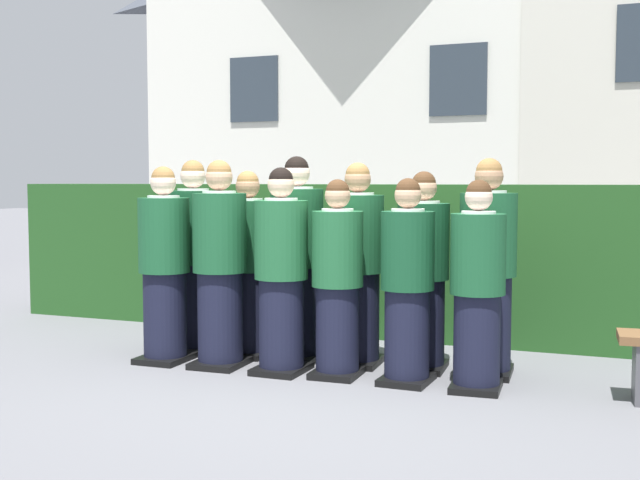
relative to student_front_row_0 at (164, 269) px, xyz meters
The scene contains 15 objects.
ground_plane 1.53m from the student_front_row_0, ahead, with size 60.00×60.00×0.00m, color slate.
student_front_row_0 is the anchor object (origin of this frame).
student_front_row_1 0.52m from the student_front_row_0, ahead, with size 0.44×0.50×1.70m.
student_front_row_2 1.08m from the student_front_row_0, ahead, with size 0.42×0.47×1.63m.
student_front_row_3 1.54m from the student_front_row_0, ahead, with size 0.40×0.49×1.54m.
student_front_row_4 2.10m from the student_front_row_0, ahead, with size 0.40×0.45×1.55m.
student_front_row_5 2.63m from the student_front_row_0, ahead, with size 0.40×0.46×1.54m.
student_rear_row_0 0.47m from the student_front_row_0, 88.87° to the left, with size 0.45×0.56×1.71m.
student_rear_row_1 0.73m from the student_front_row_0, 40.58° to the left, with size 0.42×0.48×1.62m.
student_rear_row_2 1.12m from the student_front_row_0, 26.00° to the left, with size 0.45×0.52×1.74m.
student_rear_row_3 1.63m from the student_front_row_0, 17.55° to the left, with size 0.44×0.50×1.68m.
student_rear_row_4 2.16m from the student_front_row_0, 13.63° to the left, with size 0.42×0.48×1.60m.
student_rear_row_5 2.67m from the student_front_row_0, 11.40° to the left, with size 0.44×0.51×1.70m.
hedge 2.29m from the student_front_row_0, 54.98° to the left, with size 8.19×0.70×1.49m.
school_building_main 8.97m from the student_front_row_0, 94.81° to the left, with size 8.29×3.56×7.33m.
Camera 1 is at (2.39, -5.80, 1.53)m, focal length 45.22 mm.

